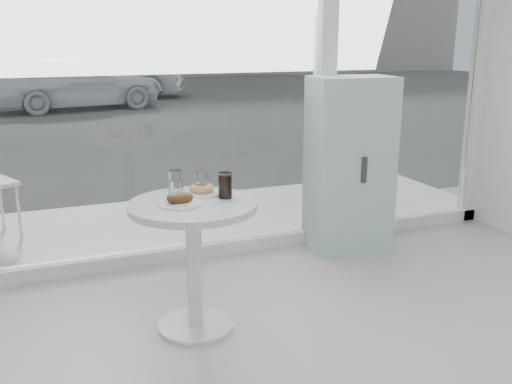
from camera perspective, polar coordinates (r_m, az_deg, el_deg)
name	(u,v)px	position (r m, az deg, el deg)	size (l,w,h in m)	color
storefront	(225,29)	(4.27, -3.14, 15.93)	(5.00, 0.14, 3.00)	white
main_table	(194,240)	(3.25, -6.26, -4.76)	(0.72, 0.72, 0.77)	silver
patio_deck	(192,221)	(5.27, -6.42, -2.91)	(5.60, 1.60, 0.05)	white
street	(77,98)	(17.18, -17.47, 8.93)	(40.00, 24.00, 0.00)	#323232
mint_cabinet	(349,164)	(4.58, 9.30, 2.76)	(0.68, 0.50, 1.37)	#97C1AB
car_white	(75,81)	(14.38, -17.63, 10.49)	(1.56, 3.88, 1.32)	silver
car_silver	(111,74)	(17.10, -14.27, 11.39)	(1.42, 4.06, 1.34)	#ACAEB4
plate_fritter	(181,200)	(3.14, -7.55, -0.78)	(0.24, 0.24, 0.07)	silver
plate_donut	(201,190)	(3.34, -5.48, 0.17)	(0.25, 0.25, 0.06)	silver
water_tumbler_a	(176,183)	(3.38, -8.05, 0.92)	(0.08, 0.08, 0.13)	white
water_tumbler_b	(201,183)	(3.36, -5.48, 0.90)	(0.08, 0.08, 0.13)	white
cola_glass	(225,186)	(3.23, -3.09, 0.62)	(0.08, 0.08, 0.15)	white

